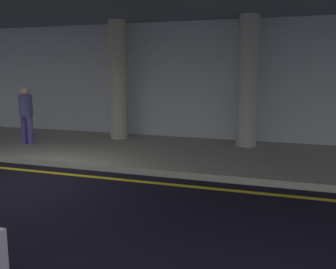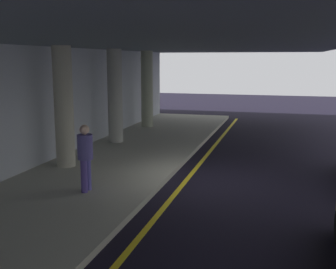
{
  "view_description": "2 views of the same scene",
  "coord_description": "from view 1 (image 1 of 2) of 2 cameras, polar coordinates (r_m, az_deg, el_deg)",
  "views": [
    {
      "loc": [
        5.33,
        -6.66,
        2.32
      ],
      "look_at": [
        2.44,
        1.96,
        0.78
      ],
      "focal_mm": 41.2,
      "sensor_mm": 36.0,
      "label": 1
    },
    {
      "loc": [
        -11.29,
        -2.05,
        3.4
      ],
      "look_at": [
        2.39,
        1.74,
        0.84
      ],
      "focal_mm": 44.77,
      "sensor_mm": 36.0,
      "label": 2
    }
  ],
  "objects": [
    {
      "name": "sidewalk",
      "position": [
        11.35,
        -9.92,
        -1.93
      ],
      "size": [
        26.0,
        4.2,
        0.15
      ],
      "primitive_type": "cube",
      "color": "#A0A08E",
      "rests_on": "ground"
    },
    {
      "name": "support_column_far_left",
      "position": [
        12.24,
        -7.37,
        7.93
      ],
      "size": [
        0.58,
        0.58,
        3.65
      ],
      "primitive_type": "cylinder",
      "color": "#A3A08B",
      "rests_on": "sidewalk"
    },
    {
      "name": "ceiling_overhang",
      "position": [
        10.81,
        -11.86,
        18.1
      ],
      "size": [
        28.0,
        13.2,
        0.3
      ],
      "primitive_type": "cube",
      "color": "slate",
      "rests_on": "support_column_far_left"
    },
    {
      "name": "ground_plane",
      "position": [
        8.84,
        -19.53,
        -6.14
      ],
      "size": [
        60.0,
        60.0,
        0.0
      ],
      "primitive_type": "plane",
      "color": "black"
    },
    {
      "name": "lane_stripe_yellow",
      "position": [
        9.24,
        -17.53,
        -5.34
      ],
      "size": [
        26.0,
        0.14,
        0.01
      ],
      "primitive_type": "cube",
      "color": "yellow",
      "rests_on": "ground"
    },
    {
      "name": "support_column_left_mid",
      "position": [
        11.1,
        11.73,
        7.65
      ],
      "size": [
        0.58,
        0.58,
        3.65
      ],
      "primitive_type": "cylinder",
      "color": "#9B9C93",
      "rests_on": "sidewalk"
    },
    {
      "name": "terminal_back_wall",
      "position": [
        13.15,
        -5.45,
        7.75
      ],
      "size": [
        26.0,
        0.3,
        3.8
      ],
      "primitive_type": "cube",
      "color": "#AEB5BD",
      "rests_on": "ground"
    },
    {
      "name": "traveler_with_luggage",
      "position": [
        11.97,
        -20.27,
        3.24
      ],
      "size": [
        0.38,
        0.38,
        1.68
      ],
      "rotation": [
        0.0,
        0.0,
        5.72
      ],
      "color": "#4A3B8A",
      "rests_on": "sidewalk"
    }
  ]
}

